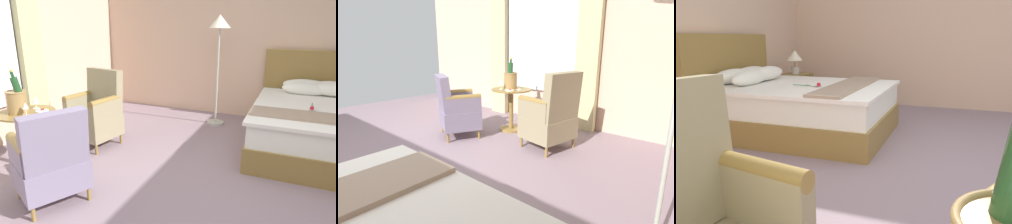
# 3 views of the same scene
# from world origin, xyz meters

# --- Properties ---
(ground_plane) EXTENTS (7.60, 7.60, 0.00)m
(ground_plane) POSITION_xyz_m (0.00, 0.00, 0.00)
(ground_plane) COLOR gray
(wall_headboard_side) EXTENTS (6.17, 0.12, 2.70)m
(wall_headboard_side) POSITION_xyz_m (0.00, 3.11, 1.35)
(wall_headboard_side) COLOR #D1AE93
(wall_headboard_side) RESTS_ON ground
(bed) EXTENTS (1.67, 2.16, 1.22)m
(bed) POSITION_xyz_m (0.90, 1.97, 0.35)
(bed) COLOR olive
(bed) RESTS_ON ground
(floor_lamp_brass) EXTENTS (0.33, 0.33, 1.74)m
(floor_lamp_brass) POSITION_xyz_m (-0.61, 2.44, 1.45)
(floor_lamp_brass) COLOR #B1B6AB
(floor_lamp_brass) RESTS_ON ground
(side_table_round) EXTENTS (0.62, 0.62, 0.67)m
(side_table_round) POSITION_xyz_m (-2.15, 0.04, 0.42)
(side_table_round) COLOR olive
(side_table_round) RESTS_ON ground
(champagne_bucket) EXTENTS (0.22, 0.22, 0.49)m
(champagne_bucket) POSITION_xyz_m (-2.20, -0.02, 0.83)
(champagne_bucket) COLOR olive
(champagne_bucket) RESTS_ON side_table_round
(wine_glass_near_bucket) EXTENTS (0.07, 0.07, 0.15)m
(wine_glass_near_bucket) POSITION_xyz_m (-2.03, -0.06, 0.78)
(wine_glass_near_bucket) COLOR white
(wine_glass_near_bucket) RESTS_ON side_table_round
(wine_glass_near_edge) EXTENTS (0.07, 0.07, 0.14)m
(wine_glass_near_edge) POSITION_xyz_m (-2.15, 0.19, 0.77)
(wine_glass_near_edge) COLOR white
(wine_glass_near_edge) RESTS_ON side_table_round
(snack_plate) EXTENTS (0.14, 0.14, 0.04)m
(snack_plate) POSITION_xyz_m (-2.00, 0.13, 0.68)
(snack_plate) COLOR white
(snack_plate) RESTS_ON side_table_round
(armchair_by_window) EXTENTS (0.69, 0.67, 1.03)m
(armchair_by_window) POSITION_xyz_m (-1.88, 0.94, 0.45)
(armchair_by_window) COLOR olive
(armchair_by_window) RESTS_ON ground
(armchair_facing_bed) EXTENTS (0.76, 0.77, 0.93)m
(armchair_facing_bed) POSITION_xyz_m (-1.39, -0.40, 0.42)
(armchair_facing_bed) COLOR olive
(armchair_facing_bed) RESTS_ON ground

